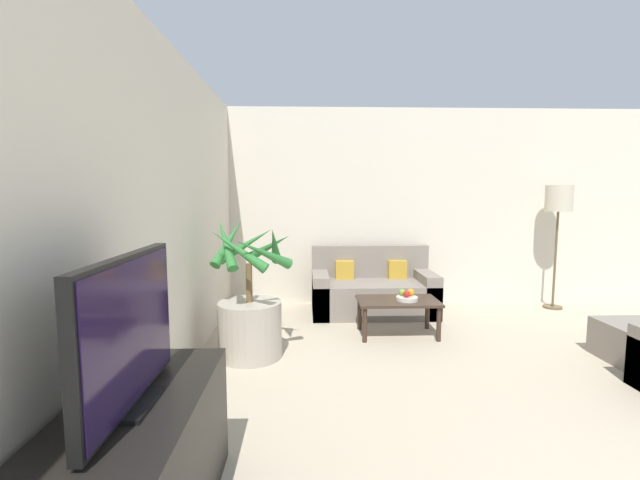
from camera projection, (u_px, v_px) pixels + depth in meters
wall_back at (470, 207)px, 5.99m from camera, size 8.30×0.06×2.70m
wall_left at (132, 225)px, 2.62m from camera, size 0.06×8.08×2.70m
tv_console at (135, 479)px, 1.83m from camera, size 0.54×1.34×0.65m
television at (129, 333)px, 1.76m from camera, size 0.18×0.88×0.64m
potted_palm at (250, 315)px, 4.01m from camera, size 0.77×0.85×1.34m
sofa_loveseat at (373, 291)px, 5.53m from camera, size 1.56×0.80×0.85m
floor_lamp at (559, 204)px, 5.63m from camera, size 0.34×0.34×1.65m
coffee_table at (398, 305)px, 4.64m from camera, size 0.87×0.51×0.39m
fruit_bowl at (407, 299)px, 4.59m from camera, size 0.23×0.23×0.04m
apple_red at (407, 294)px, 4.56m from camera, size 0.07×0.07×0.07m
apple_green at (402, 292)px, 4.64m from camera, size 0.07×0.07×0.07m
orange_fruit at (411, 292)px, 4.62m from camera, size 0.08×0.08×0.08m
ottoman at (637, 342)px, 3.93m from camera, size 0.59×0.54×0.35m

